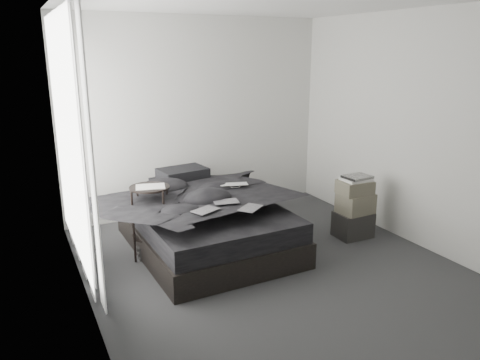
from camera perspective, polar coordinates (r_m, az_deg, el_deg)
name	(u,v)px	position (r m, az deg, el deg)	size (l,w,h in m)	color
floor	(275,269)	(4.88, 4.25, -10.82)	(3.60, 4.20, 0.01)	#313133
wall_back	(197,117)	(6.32, -5.28, 7.67)	(3.60, 0.01, 2.60)	silver
wall_front	(470,210)	(2.92, 26.20, -3.34)	(3.60, 0.01, 2.60)	silver
wall_left	(79,164)	(3.87, -18.99, 1.80)	(0.01, 4.20, 2.60)	silver
wall_right	(417,130)	(5.58, 20.75, 5.67)	(0.01, 4.20, 2.60)	silver
window_left	(67,139)	(4.74, -20.32, 4.71)	(0.02, 2.00, 2.30)	white
curtain_left	(73,146)	(4.76, -19.64, 3.95)	(0.06, 2.12, 2.48)	white
bed	(207,236)	(5.32, -4.03, -6.85)	(1.53, 2.02, 0.27)	black
mattress	(207,216)	(5.23, -4.08, -4.38)	(1.47, 1.96, 0.22)	black
duvet	(208,198)	(5.12, -3.90, -2.17)	(1.49, 1.72, 0.24)	black
pillow_lower	(177,184)	(5.85, -7.65, -0.48)	(0.61, 0.41, 0.14)	black
pillow_upper	(183,173)	(5.82, -6.99, 0.81)	(0.57, 0.39, 0.13)	black
laptop	(234,180)	(5.32, -0.69, 0.01)	(0.32, 0.21, 0.03)	silver
comic_a	(205,203)	(4.56, -4.24, -2.82)	(0.25, 0.17, 0.01)	black
comic_b	(226,194)	(4.80, -1.74, -1.75)	(0.25, 0.17, 0.01)	black
comic_c	(251,200)	(4.61, 1.29, -2.43)	(0.25, 0.17, 0.01)	black
side_stand	(151,222)	(5.11, -10.76, -5.06)	(0.42, 0.42, 0.77)	black
papers	(150,187)	(4.97, -10.88, -0.84)	(0.30, 0.22, 0.02)	white
floor_books	(145,251)	(5.21, -11.55, -8.47)	(0.14, 0.20, 0.14)	black
box_lower	(353,224)	(5.77, 13.60, -5.27)	(0.41, 0.32, 0.30)	black
box_mid	(355,203)	(5.68, 13.90, -2.76)	(0.38, 0.30, 0.23)	#5E5A4A
box_upper	(355,187)	(5.62, 13.83, -0.86)	(0.37, 0.29, 0.16)	#5E5A4A
art_book_white	(356,179)	(5.60, 13.96, 0.09)	(0.31, 0.25, 0.03)	silver
art_book_snake	(357,177)	(5.59, 14.11, 0.37)	(0.30, 0.24, 0.03)	silver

